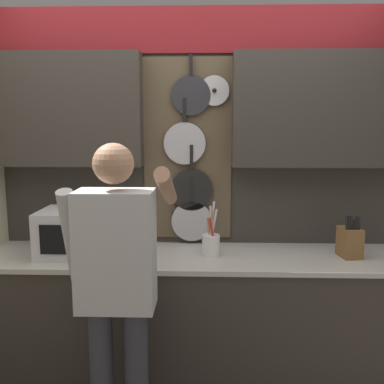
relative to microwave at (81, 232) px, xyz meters
The scene contains 6 objects.
base_cabinet_counter 0.91m from the microwave, ahead, with size 2.59×0.61×0.90m.
back_wall_unit 0.88m from the microwave, 21.48° to the left, with size 3.16×0.20×2.44m.
microwave is the anchor object (origin of this frame).
knife_block 1.65m from the microwave, ahead, with size 0.13×0.16×0.26m.
utensil_crock 0.81m from the microwave, ahead, with size 0.11×0.11×0.34m.
person 0.63m from the microwave, 57.96° to the right, with size 0.54×0.61×1.61m.
Camera 1 is at (0.07, -2.56, 1.70)m, focal length 40.00 mm.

